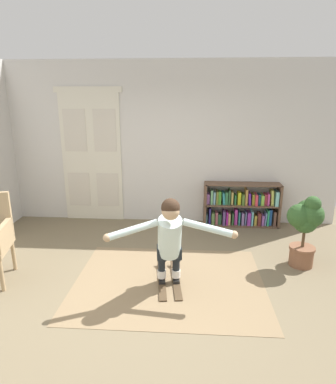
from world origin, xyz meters
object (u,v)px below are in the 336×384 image
Objects in this scene: bookshelf at (242,207)px; person_skier at (170,236)px; potted_plant at (305,223)px; skis_pair at (169,279)px.

person_skier reaches higher than bookshelf.
potted_plant is 0.70× the size of person_skier.
bookshelf is at bearing 61.93° from person_skier.
potted_plant is 1.92m from person_skier.
person_skier is at bearing -82.72° from skis_pair.
skis_pair is 0.70m from person_skier.
person_skier reaches higher than potted_plant.
bookshelf is at bearing 112.08° from potted_plant.
skis_pair is at bearing -120.57° from bookshelf.
skis_pair is (-1.81, -0.52, -0.62)m from potted_plant.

